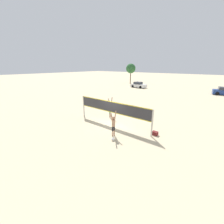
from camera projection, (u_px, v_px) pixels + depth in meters
ground_plane at (112, 124)px, 14.85m from camera, size 200.00×200.00×0.00m
volleyball_net at (112, 109)px, 14.38m from camera, size 8.48×0.13×2.31m
player_spiker at (113, 123)px, 12.09m from camera, size 0.28×0.70×2.10m
player_blocker at (110, 107)px, 16.55m from camera, size 0.28×0.72×2.22m
volleyball at (113, 139)px, 11.59m from camera, size 0.24×0.24×0.24m
gear_bag at (155, 133)px, 12.51m from camera, size 0.46×0.33×0.31m
parked_car_mid at (138, 85)px, 38.87m from camera, size 4.17×2.23×1.45m
tree_left_cluster at (131, 69)px, 45.71m from camera, size 2.88×2.88×6.07m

